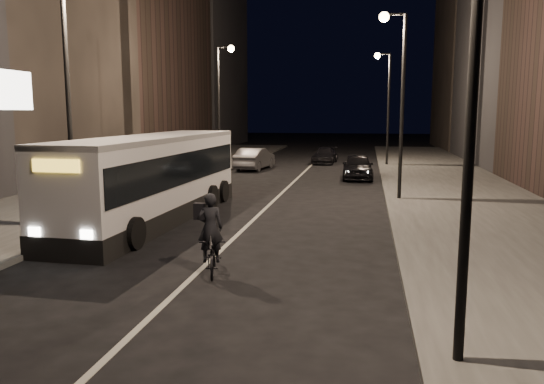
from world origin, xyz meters
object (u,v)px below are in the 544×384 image
at_px(streetlight_right_mid, 397,81).
at_px(streetlight_left_far, 222,91).
at_px(streetlight_left_near, 74,70).
at_px(car_far, 325,156).
at_px(car_near, 358,166).
at_px(city_bus, 154,175).
at_px(car_mid, 255,159).
at_px(streetlight_right_far, 385,93).
at_px(cyclist_on_bicycle, 212,247).
at_px(streetlight_right_near, 457,15).

height_order(streetlight_right_mid, streetlight_left_far, same).
relative_size(streetlight_left_near, car_far, 1.94).
xyz_separation_m(streetlight_left_near, car_near, (8.93, 16.01, -4.61)).
height_order(city_bus, car_mid, city_bus).
bearing_deg(streetlight_right_mid, streetlight_left_far, 136.84).
relative_size(streetlight_left_far, car_near, 1.83).
relative_size(streetlight_right_mid, streetlight_left_near, 1.00).
relative_size(streetlight_right_mid, car_far, 1.94).
xyz_separation_m(streetlight_left_far, car_far, (6.22, 7.45, -4.75)).
height_order(car_near, car_far, car_near).
xyz_separation_m(streetlight_right_far, cyclist_on_bicycle, (-4.93, -27.91, -4.67)).
xyz_separation_m(streetlight_right_near, streetlight_right_far, (0.00, 32.00, 0.00)).
height_order(streetlight_left_near, city_bus, streetlight_left_near).
height_order(streetlight_right_far, city_bus, streetlight_right_far).
distance_m(streetlight_left_near, car_mid, 20.62).
xyz_separation_m(cyclist_on_bicycle, car_near, (3.20, 19.91, 0.07)).
relative_size(car_near, car_far, 1.06).
distance_m(streetlight_right_near, car_mid, 29.77).
relative_size(streetlight_right_mid, car_near, 1.83).
relative_size(streetlight_right_mid, cyclist_on_bicycle, 3.93).
distance_m(streetlight_right_mid, streetlight_left_far, 14.62).
relative_size(streetlight_right_near, streetlight_right_mid, 1.00).
height_order(streetlight_left_near, car_far, streetlight_left_near).
bearing_deg(streetlight_right_mid, car_mid, 126.60).
bearing_deg(streetlight_left_near, streetlight_right_mid, 36.88).
relative_size(streetlight_right_near, streetlight_left_near, 1.00).
bearing_deg(streetlight_right_mid, streetlight_right_far, 90.00).
bearing_deg(streetlight_right_mid, car_near, 102.20).
bearing_deg(cyclist_on_bicycle, streetlight_left_far, 89.49).
bearing_deg(streetlight_right_mid, streetlight_right_near, -90.00).
bearing_deg(car_far, streetlight_left_far, -126.58).
distance_m(car_near, car_far, 9.83).
xyz_separation_m(streetlight_right_far, car_near, (-1.73, -7.99, -4.61)).
height_order(car_mid, car_far, car_mid).
distance_m(streetlight_right_near, cyclist_on_bicycle, 7.93).
bearing_deg(car_near, streetlight_left_far, 165.61).
bearing_deg(city_bus, streetlight_right_far, 70.08).
bearing_deg(streetlight_right_far, car_mid, -156.02).
height_order(streetlight_right_near, streetlight_left_far, same).
distance_m(streetlight_right_far, car_mid, 10.80).
relative_size(streetlight_left_near, streetlight_left_far, 1.00).
height_order(streetlight_right_mid, city_bus, streetlight_right_mid).
height_order(streetlight_right_far, car_mid, streetlight_right_far).
bearing_deg(cyclist_on_bicycle, car_near, 65.70).
bearing_deg(cyclist_on_bicycle, streetlight_left_near, 130.56).
relative_size(cyclist_on_bicycle, car_mid, 0.44).
xyz_separation_m(streetlight_right_far, city_bus, (-8.93, -21.89, -3.65)).
relative_size(streetlight_right_far, cyclist_on_bicycle, 3.93).
bearing_deg(car_far, streetlight_right_far, -14.84).
relative_size(streetlight_right_far, car_near, 1.83).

